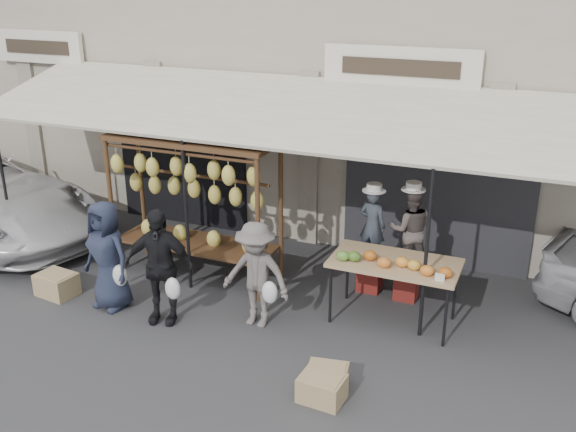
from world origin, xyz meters
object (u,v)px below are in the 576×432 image
at_px(banana_rack, 192,182).
at_px(produce_table, 394,264).
at_px(vendor_right, 411,230).
at_px(crate_far, 57,284).
at_px(crate_near_a, 327,377).
at_px(vendor_left, 372,225).
at_px(customer_right, 256,275).
at_px(customer_left, 108,255).
at_px(customer_mid, 159,266).
at_px(crate_near_b, 322,389).

xyz_separation_m(banana_rack, produce_table, (3.17, -0.19, -0.69)).
xyz_separation_m(vendor_right, crate_far, (-4.79, -1.92, -0.92)).
xyz_separation_m(vendor_right, crate_near_a, (-0.33, -2.50, -0.95)).
xyz_separation_m(vendor_left, vendor_right, (0.57, -0.06, 0.04)).
height_order(vendor_left, vendor_right, vendor_right).
bearing_deg(crate_far, customer_right, 7.27).
bearing_deg(crate_far, produce_table, 13.51).
xyz_separation_m(banana_rack, customer_right, (1.50, -0.94, -0.83)).
bearing_deg(banana_rack, crate_far, -140.06).
xyz_separation_m(customer_right, crate_near_a, (1.37, -0.98, -0.60)).
bearing_deg(banana_rack, produce_table, -3.49).
distance_m(vendor_right, crate_far, 5.24).
bearing_deg(customer_left, produce_table, 26.74).
height_order(banana_rack, crate_near_a, banana_rack).
xyz_separation_m(vendor_left, crate_near_a, (0.24, -2.56, -0.90)).
height_order(banana_rack, crate_far, banana_rack).
bearing_deg(customer_left, crate_far, -167.20).
bearing_deg(vendor_right, produce_table, 71.47).
relative_size(customer_left, customer_mid, 0.97).
bearing_deg(crate_far, banana_rack, 39.94).
height_order(banana_rack, customer_mid, banana_rack).
relative_size(vendor_right, crate_near_a, 2.76).
bearing_deg(banana_rack, vendor_left, 13.68).
bearing_deg(banana_rack, crate_near_a, -33.85).
relative_size(banana_rack, customer_left, 1.64).
xyz_separation_m(banana_rack, customer_mid, (0.26, -1.35, -0.75)).
xyz_separation_m(vendor_right, crate_near_b, (-0.31, -2.74, -0.94)).
distance_m(vendor_left, crate_near_a, 2.72).
bearing_deg(vendor_right, vendor_left, -21.98).
bearing_deg(customer_mid, vendor_right, 18.66).
height_order(produce_table, crate_far, produce_table).
bearing_deg(crate_near_a, customer_left, 169.91).
bearing_deg(crate_near_b, produce_table, 81.74).
height_order(vendor_left, customer_right, vendor_left).
height_order(produce_table, vendor_right, vendor_right).
height_order(banana_rack, produce_table, banana_rack).
xyz_separation_m(produce_table, crate_far, (-4.76, -1.14, -0.71)).
bearing_deg(vendor_left, crate_near_a, 106.25).
bearing_deg(vendor_left, crate_far, 35.94).
bearing_deg(customer_mid, crate_near_a, -27.05).
distance_m(produce_table, vendor_left, 1.01).
bearing_deg(banana_rack, vendor_right, 10.33).
xyz_separation_m(produce_table, crate_near_b, (-0.28, -1.96, -0.73)).
bearing_deg(produce_table, vendor_right, 87.89).
bearing_deg(vendor_right, crate_near_b, 67.05).
xyz_separation_m(customer_mid, crate_far, (-1.86, 0.01, -0.65)).
height_order(vendor_right, customer_right, vendor_right).
xyz_separation_m(vendor_right, customer_left, (-3.83, -1.88, -0.29)).
relative_size(vendor_left, customer_right, 0.76).
bearing_deg(crate_near_b, crate_near_a, 94.25).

